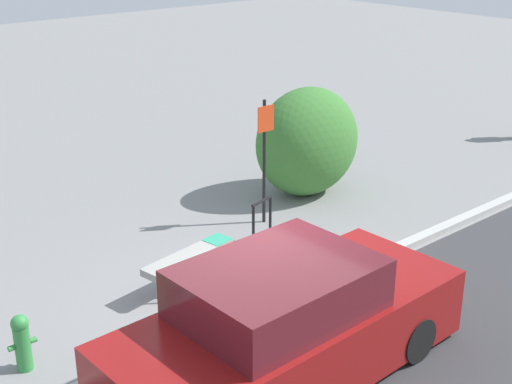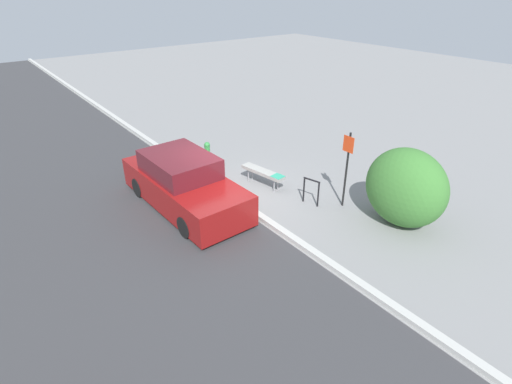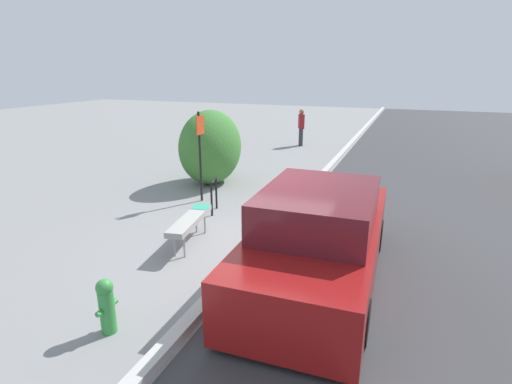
{
  "view_description": "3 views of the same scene",
  "coord_description": "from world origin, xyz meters",
  "px_view_note": "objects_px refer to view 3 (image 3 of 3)",
  "views": [
    {
      "loc": [
        -5.68,
        -6.64,
        5.31
      ],
      "look_at": [
        1.44,
        1.72,
        1.0
      ],
      "focal_mm": 50.0,
      "sensor_mm": 36.0,
      "label": 1
    },
    {
      "loc": [
        8.9,
        -5.96,
        6.04
      ],
      "look_at": [
        0.86,
        0.2,
        0.6
      ],
      "focal_mm": 28.0,
      "sensor_mm": 36.0,
      "label": 2
    },
    {
      "loc": [
        -6.49,
        -2.51,
        3.31
      ],
      "look_at": [
        1.09,
        0.46,
        0.79
      ],
      "focal_mm": 28.0,
      "sensor_mm": 36.0,
      "label": 3
    }
  ],
  "objects_px": {
    "fire_hydrant": "(106,304)",
    "parked_car_near": "(319,239)",
    "bike_rack": "(214,192)",
    "bench": "(190,220)",
    "sign_post": "(200,148)",
    "pedestrian": "(301,126)"
  },
  "relations": [
    {
      "from": "bench",
      "to": "bike_rack",
      "type": "xyz_separation_m",
      "value": [
        1.8,
        0.4,
        0.01
      ]
    },
    {
      "from": "sign_post",
      "to": "fire_hydrant",
      "type": "height_order",
      "value": "sign_post"
    },
    {
      "from": "parked_car_near",
      "to": "bike_rack",
      "type": "bearing_deg",
      "value": 52.08
    },
    {
      "from": "pedestrian",
      "to": "fire_hydrant",
      "type": "bearing_deg",
      "value": -23.13
    },
    {
      "from": "bench",
      "to": "parked_car_near",
      "type": "bearing_deg",
      "value": -108.85
    },
    {
      "from": "bench",
      "to": "sign_post",
      "type": "xyz_separation_m",
      "value": [
        2.45,
        1.1,
        0.89
      ]
    },
    {
      "from": "bench",
      "to": "parked_car_near",
      "type": "height_order",
      "value": "parked_car_near"
    },
    {
      "from": "fire_hydrant",
      "to": "bench",
      "type": "bearing_deg",
      "value": 8.18
    },
    {
      "from": "fire_hydrant",
      "to": "parked_car_near",
      "type": "relative_size",
      "value": 0.16
    },
    {
      "from": "bike_rack",
      "to": "fire_hydrant",
      "type": "bearing_deg",
      "value": -170.05
    },
    {
      "from": "sign_post",
      "to": "pedestrian",
      "type": "bearing_deg",
      "value": -2.29
    },
    {
      "from": "bike_rack",
      "to": "bench",
      "type": "bearing_deg",
      "value": -167.31
    },
    {
      "from": "bike_rack",
      "to": "sign_post",
      "type": "height_order",
      "value": "sign_post"
    },
    {
      "from": "bike_rack",
      "to": "pedestrian",
      "type": "xyz_separation_m",
      "value": [
        9.14,
        0.35,
        0.36
      ]
    },
    {
      "from": "fire_hydrant",
      "to": "sign_post",
      "type": "bearing_deg",
      "value": 15.92
    },
    {
      "from": "bench",
      "to": "bike_rack",
      "type": "relative_size",
      "value": 2.01
    },
    {
      "from": "bike_rack",
      "to": "parked_car_near",
      "type": "xyz_separation_m",
      "value": [
        -2.24,
        -3.03,
        0.2
      ]
    },
    {
      "from": "sign_post",
      "to": "parked_car_near",
      "type": "relative_size",
      "value": 0.49
    },
    {
      "from": "bike_rack",
      "to": "pedestrian",
      "type": "bearing_deg",
      "value": 2.21
    },
    {
      "from": "fire_hydrant",
      "to": "bike_rack",
      "type": "bearing_deg",
      "value": 9.95
    },
    {
      "from": "bench",
      "to": "pedestrian",
      "type": "bearing_deg",
      "value": -5.32
    },
    {
      "from": "bench",
      "to": "parked_car_near",
      "type": "relative_size",
      "value": 0.35
    }
  ]
}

